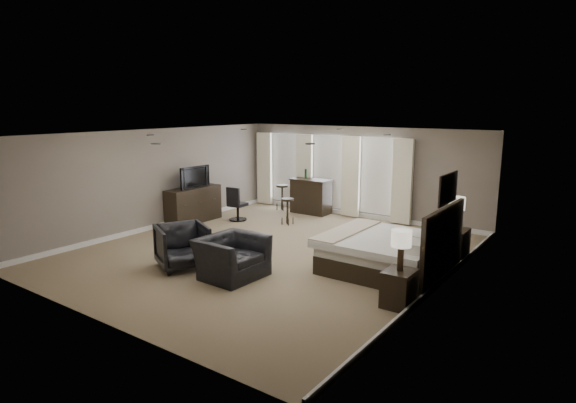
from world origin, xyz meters
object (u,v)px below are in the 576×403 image
Objects in this scene: lamp_far at (456,213)px; dresser at (194,205)px; nightstand_far at (454,245)px; bar_stool_right at (288,211)px; armchair_far at (182,244)px; bed at (386,236)px; bar_counter at (311,196)px; tv at (193,185)px; bar_stool_left at (282,197)px; desk_chair at (238,204)px; nightstand_near at (399,288)px; lamp_near at (401,251)px; armchair_near at (232,250)px.

lamp_far is 6.99m from dresser.
bar_stool_right is (-4.62, 0.47, 0.03)m from nightstand_far.
nightstand_far is 0.69× the size of armchair_far.
armchair_far is (-3.38, -2.18, -0.22)m from bed.
lamp_far reaches higher than bar_counter.
tv is at bearing -173.39° from nightstand_far.
lamp_far is at bearing -5.86° from bar_stool_right.
nightstand_far is (0.89, 1.45, -0.37)m from bed.
nightstand_far is 0.85× the size of bar_stool_left.
bed reaches higher than bar_stool_left.
bar_stool_left is 1.87m from desk_chair.
bar_stool_left is 1.09× the size of bar_stool_right.
bar_stool_left is at bearing 68.19° from dresser.
lamp_near is at bearing 0.00° from nightstand_near.
bar_stool_left is at bearing 29.17° from armchair_near.
bar_counter reaches higher than desk_chair.
bed is at bearing -121.54° from lamp_far.
bar_stool_left is (1.08, 2.70, -0.65)m from tv.
nightstand_far is 0.98× the size of lamp_far.
lamp_near is at bearing -77.81° from armchair_near.
lamp_far is at bearing 58.46° from bed.
armchair_far is 5.74m from bar_stool_left.
bar_counter reaches higher than armchair_far.
bar_stool_right is (-3.73, 1.92, -0.34)m from bed.
bar_counter is (-4.87, 2.02, 0.19)m from nightstand_far.
lamp_far reaches higher than desk_chair.
lamp_far is (0.89, 1.45, 0.30)m from bed.
armchair_near is (-3.11, -0.55, 0.22)m from nightstand_near.
armchair_far is (-1.16, -0.17, -0.04)m from armchair_near.
armchair_far is at bearing -147.21° from bed.
dresser is (-6.92, 2.10, 0.18)m from nightstand_near.
dresser is (-6.92, 2.10, -0.45)m from lamp_near.
nightstand_near is 0.63m from lamp_near.
bed is 5.28m from bar_counter.
armchair_far is 0.81× the size of bar_counter.
desk_chair is at bearing 43.09° from dresser.
lamp_far reaches higher than bar_stool_right.
armchair_near is at bearing -34.82° from dresser.
lamp_near is 0.56× the size of armchair_near.
bar_stool_right is at bearing -60.93° from tv.
lamp_near is 2.90m from lamp_far.
lamp_near reaches higher than bar_stool_left.
lamp_far reaches higher than nightstand_near.
tv is 4.67m from armchair_near.
tv is at bearing -150.93° from bar_stool_right.
tv is 1.33× the size of bar_stool_left.
desk_chair is (0.89, 0.83, -0.55)m from tv.
lamp_far is 4.67m from armchair_near.
bed is 1.85× the size of bar_counter.
armchair_near reaches higher than desk_chair.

